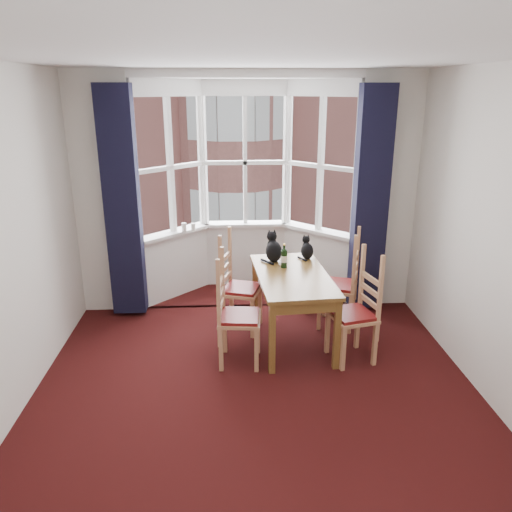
{
  "coord_description": "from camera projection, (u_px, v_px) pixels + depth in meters",
  "views": [
    {
      "loc": [
        -0.22,
        -3.52,
        2.6
      ],
      "look_at": [
        0.04,
        1.05,
        1.05
      ],
      "focal_mm": 35.0,
      "sensor_mm": 36.0,
      "label": 1
    }
  ],
  "objects": [
    {
      "name": "floor",
      "position": [
        259.0,
        415.0,
        4.17
      ],
      "size": [
        4.5,
        4.5,
        0.0
      ],
      "primitive_type": "plane",
      "color": "black",
      "rests_on": "ground"
    },
    {
      "name": "ceiling",
      "position": [
        259.0,
        55.0,
        3.28
      ],
      "size": [
        4.5,
        4.5,
        0.0
      ],
      "primitive_type": "plane",
      "rotation": [
        3.14,
        0.0,
        0.0
      ],
      "color": "white",
      "rests_on": "floor"
    },
    {
      "name": "wall_near",
      "position": [
        302.0,
        482.0,
        1.6
      ],
      "size": [
        4.0,
        0.0,
        4.0
      ],
      "primitive_type": "plane",
      "rotation": [
        -1.57,
        0.0,
        0.0
      ],
      "color": "silver",
      "rests_on": "floor"
    },
    {
      "name": "wall_back_pier_left",
      "position": [
        105.0,
        197.0,
        5.77
      ],
      "size": [
        0.7,
        0.12,
        2.8
      ],
      "primitive_type": "cube",
      "color": "silver",
      "rests_on": "floor"
    },
    {
      "name": "wall_back_pier_right",
      "position": [
        386.0,
        194.0,
        5.94
      ],
      "size": [
        0.7,
        0.12,
        2.8
      ],
      "primitive_type": "cube",
      "color": "silver",
      "rests_on": "floor"
    },
    {
      "name": "bay_window",
      "position": [
        246.0,
        187.0,
        6.33
      ],
      "size": [
        2.76,
        0.94,
        2.8
      ],
      "color": "white",
      "rests_on": "floor"
    },
    {
      "name": "curtain_left",
      "position": [
        122.0,
        204.0,
        5.62
      ],
      "size": [
        0.38,
        0.22,
        2.6
      ],
      "primitive_type": "cube",
      "color": "black",
      "rests_on": "floor"
    },
    {
      "name": "curtain_right",
      "position": [
        370.0,
        201.0,
        5.77
      ],
      "size": [
        0.38,
        0.22,
        2.6
      ],
      "primitive_type": "cube",
      "color": "black",
      "rests_on": "floor"
    },
    {
      "name": "dining_table",
      "position": [
        292.0,
        283.0,
        5.22
      ],
      "size": [
        0.83,
        1.41,
        0.76
      ],
      "color": "brown",
      "rests_on": "floor"
    },
    {
      "name": "chair_left_near",
      "position": [
        230.0,
        318.0,
        4.85
      ],
      "size": [
        0.44,
        0.46,
        0.92
      ],
      "color": "tan",
      "rests_on": "floor"
    },
    {
      "name": "chair_left_far",
      "position": [
        234.0,
        289.0,
        5.54
      ],
      "size": [
        0.5,
        0.52,
        0.92
      ],
      "color": "tan",
      "rests_on": "floor"
    },
    {
      "name": "chair_right_near",
      "position": [
        360.0,
        315.0,
        4.92
      ],
      "size": [
        0.49,
        0.5,
        0.92
      ],
      "color": "tan",
      "rests_on": "floor"
    },
    {
      "name": "chair_right_far",
      "position": [
        346.0,
        287.0,
        5.6
      ],
      "size": [
        0.52,
        0.53,
        0.92
      ],
      "color": "tan",
      "rests_on": "floor"
    },
    {
      "name": "cat_left",
      "position": [
        274.0,
        249.0,
        5.54
      ],
      "size": [
        0.22,
        0.28,
        0.35
      ],
      "color": "black",
      "rests_on": "dining_table"
    },
    {
      "name": "cat_right",
      "position": [
        307.0,
        250.0,
        5.63
      ],
      "size": [
        0.16,
        0.21,
        0.27
      ],
      "color": "black",
      "rests_on": "dining_table"
    },
    {
      "name": "wine_bottle",
      "position": [
        284.0,
        257.0,
        5.33
      ],
      "size": [
        0.07,
        0.07,
        0.27
      ],
      "color": "black",
      "rests_on": "dining_table"
    },
    {
      "name": "candle_tall",
      "position": [
        184.0,
        227.0,
        6.29
      ],
      "size": [
        0.06,
        0.06,
        0.11
      ],
      "primitive_type": "cylinder",
      "color": "white",
      "rests_on": "bay_window"
    },
    {
      "name": "candle_short",
      "position": [
        193.0,
        227.0,
        6.33
      ],
      "size": [
        0.06,
        0.06,
        0.1
      ],
      "primitive_type": "cylinder",
      "color": "white",
      "rests_on": "bay_window"
    },
    {
      "name": "street",
      "position": [
        232.0,
        211.0,
        36.6
      ],
      "size": [
        80.0,
        80.0,
        0.0
      ],
      "primitive_type": "plane",
      "color": "#333335",
      "rests_on": "ground"
    },
    {
      "name": "tenement_building",
      "position": [
        234.0,
        119.0,
        16.91
      ],
      "size": [
        18.4,
        7.8,
        15.2
      ],
      "color": "#9F5B52",
      "rests_on": "street"
    }
  ]
}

